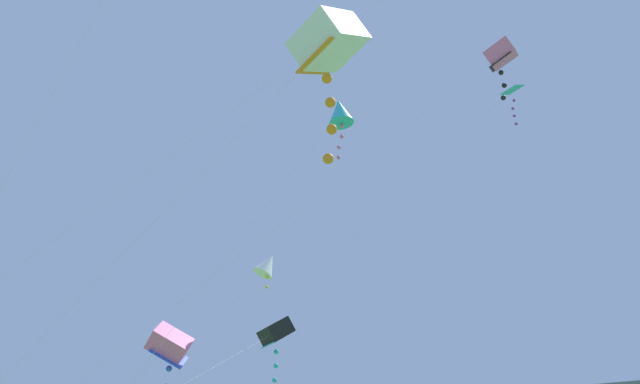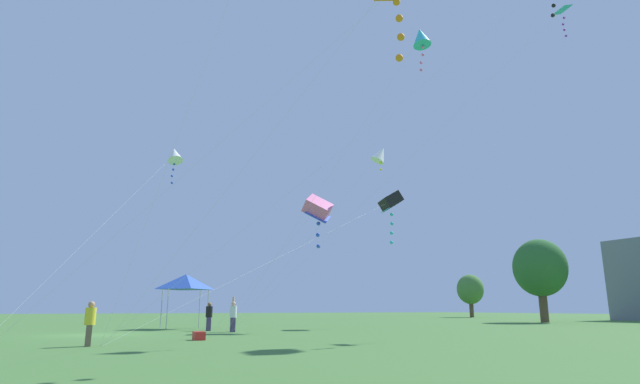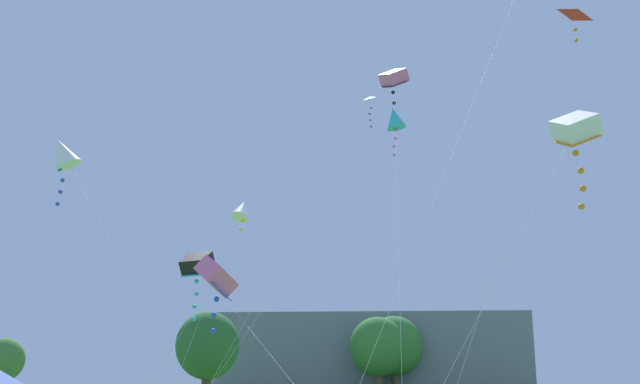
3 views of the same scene
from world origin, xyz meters
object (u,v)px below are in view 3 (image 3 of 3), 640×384
(kite_white_diamond_2, at_px, (63,153))
(kite_red_delta_4, at_px, (576,17))
(kite_cyan_diamond_3, at_px, (394,119))
(kite_black_box_1, at_px, (197,265))
(kite_pink_box_5, at_px, (394,79))
(kite_pink_box_7, at_px, (216,278))
(kite_white_diamond_8, at_px, (242,210))
(kite_white_box_9, at_px, (576,130))
(kite_cyan_delta_0, at_px, (369,101))

(kite_white_diamond_2, relative_size, kite_red_delta_4, 0.74)
(kite_cyan_diamond_3, bearing_deg, kite_black_box_1, 155.52)
(kite_red_delta_4, bearing_deg, kite_pink_box_5, 105.42)
(kite_pink_box_7, bearing_deg, kite_white_diamond_8, 88.27)
(kite_black_box_1, xyz_separation_m, kite_pink_box_7, (2.75, -7.06, -1.55))
(kite_white_diamond_2, distance_m, kite_cyan_diamond_3, 15.99)
(kite_white_diamond_2, distance_m, kite_pink_box_5, 25.77)
(kite_red_delta_4, relative_size, kite_pink_box_5, 0.60)
(kite_black_box_1, height_order, kite_red_delta_4, kite_red_delta_4)
(kite_black_box_1, xyz_separation_m, kite_white_diamond_2, (-0.73, -15.14, 1.76))
(kite_white_diamond_8, bearing_deg, kite_red_delta_4, -42.73)
(kite_black_box_1, relative_size, kite_pink_box_5, 0.78)
(kite_black_box_1, bearing_deg, kite_pink_box_5, 25.61)
(kite_red_delta_4, relative_size, kite_white_box_9, 1.15)
(kite_cyan_delta_0, bearing_deg, kite_black_box_1, -138.91)
(kite_black_box_1, height_order, kite_pink_box_7, kite_black_box_1)
(kite_white_diamond_2, relative_size, kite_pink_box_5, 0.45)
(kite_pink_box_7, xyz_separation_m, kite_white_box_9, (14.62, -3.86, 5.00))
(kite_cyan_delta_0, height_order, kite_cyan_diamond_3, kite_cyan_delta_0)
(kite_white_diamond_2, height_order, kite_white_diamond_8, kite_white_diamond_8)
(kite_cyan_diamond_3, relative_size, kite_pink_box_5, 0.62)
(kite_pink_box_7, bearing_deg, kite_pink_box_5, 56.46)
(kite_pink_box_5, height_order, kite_pink_box_7, kite_pink_box_5)
(kite_white_diamond_8, xyz_separation_m, kite_white_box_9, (14.48, -8.34, 1.01))
(kite_cyan_diamond_3, height_order, kite_pink_box_5, kite_pink_box_5)
(kite_white_diamond_2, bearing_deg, kite_cyan_delta_0, 66.76)
(kite_white_box_9, bearing_deg, kite_white_diamond_8, 150.05)
(kite_black_box_1, relative_size, kite_red_delta_4, 1.30)
(kite_white_box_9, bearing_deg, kite_cyan_delta_0, 113.25)
(kite_white_box_9, bearing_deg, kite_red_delta_4, -101.47)
(kite_cyan_delta_0, height_order, kite_white_diamond_8, kite_cyan_delta_0)
(kite_red_delta_4, distance_m, kite_pink_box_7, 17.66)
(kite_cyan_delta_0, height_order, kite_pink_box_7, kite_cyan_delta_0)
(kite_white_diamond_8, bearing_deg, kite_white_box_9, -29.95)
(kite_pink_box_5, xyz_separation_m, kite_pink_box_7, (-8.14, -12.27, -14.04))
(kite_pink_box_5, bearing_deg, kite_white_diamond_2, -119.72)
(kite_white_diamond_8, bearing_deg, kite_black_box_1, 138.26)
(kite_cyan_diamond_3, bearing_deg, kite_cyan_delta_0, 96.35)
(kite_red_delta_4, bearing_deg, kite_white_box_9, 78.53)
(kite_cyan_delta_0, xyz_separation_m, kite_white_diamond_8, (-6.34, -10.62, -9.66))
(kite_white_diamond_2, bearing_deg, kite_pink_box_7, 66.69)
(kite_black_box_1, distance_m, kite_pink_box_5, 17.36)
(kite_white_diamond_2, height_order, kite_cyan_diamond_3, kite_cyan_diamond_3)
(kite_cyan_diamond_3, height_order, kite_white_diamond_8, kite_cyan_diamond_3)
(kite_cyan_diamond_3, height_order, kite_red_delta_4, kite_cyan_diamond_3)
(kite_black_box_1, xyz_separation_m, kite_white_diamond_8, (2.88, -2.57, 2.44))
(kite_black_box_1, xyz_separation_m, kite_red_delta_4, (16.51, -15.16, 5.99))
(kite_cyan_delta_0, distance_m, kite_pink_box_7, 21.36)
(kite_cyan_diamond_3, xyz_separation_m, kite_white_diamond_8, (-7.77, 2.28, -3.82))
(kite_cyan_diamond_3, xyz_separation_m, kite_pink_box_7, (-7.91, -2.21, -7.82))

